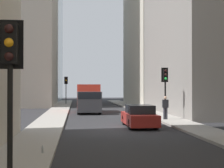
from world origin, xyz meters
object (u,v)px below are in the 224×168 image
Objects in this scene: traffic_light_midblock at (165,81)px; sedan_red at (139,117)px; delivery_truck at (88,98)px; discarded_bottle at (42,150)px; traffic_light_foreground at (10,65)px; pedestrian at (165,107)px; traffic_light_far_junction at (66,84)px.

sedan_red is at bearing 143.90° from traffic_light_midblock.
delivery_truck is 10.69m from traffic_light_midblock.
delivery_truck is 13.05m from sedan_red.
discarded_bottle is (-8.77, 5.22, -0.42)m from sedan_red.
discarded_bottle is at bearing 149.22° from sedan_red.
traffic_light_midblock is at bearing -32.42° from discarded_bottle.
delivery_truck reaches higher than discarded_bottle.
traffic_light_foreground is at bearing 158.25° from sedan_red.
traffic_light_foreground is at bearing 154.83° from pedestrian.
traffic_light_midblock is 0.96× the size of traffic_light_far_junction.
discarded_bottle is at bearing -179.51° from traffic_light_far_junction.
traffic_light_far_junction reaches higher than pedestrian.
traffic_light_far_junction is 27.34m from pedestrian.
traffic_light_foreground is at bearing -179.86° from traffic_light_far_junction.
sedan_red is at bearing -30.78° from discarded_bottle.
delivery_truck is at bearing 12.41° from sedan_red.
pedestrian is at bearing 166.68° from traffic_light_midblock.
traffic_light_midblock is at bearing -148.77° from delivery_truck.
sedan_red is 1.06× the size of traffic_light_far_junction.
pedestrian is 14.71m from discarded_bottle.
delivery_truck is 1.59× the size of traffic_light_far_junction.
discarded_bottle is at bearing 147.58° from traffic_light_midblock.
traffic_light_midblock is 14.45× the size of discarded_bottle.
sedan_red is 4.52m from pedestrian.
traffic_light_far_junction is at bearing 17.61° from traffic_light_midblock.
pedestrian is at bearing -32.50° from discarded_bottle.
traffic_light_foreground is 5.60m from discarded_bottle.
delivery_truck is 3.72× the size of pedestrian.
pedestrian is at bearing -162.45° from traffic_light_far_junction.
traffic_light_far_junction is at bearing 0.14° from traffic_light_foreground.
traffic_light_far_junction is at bearing 10.62° from sedan_red.
traffic_light_midblock reaches higher than traffic_light_foreground.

